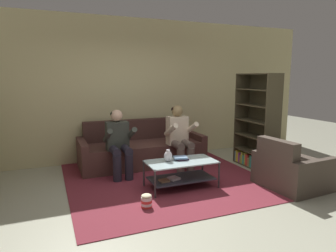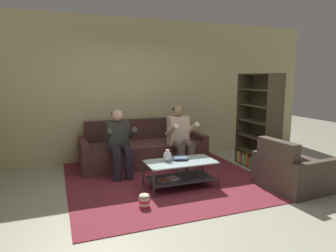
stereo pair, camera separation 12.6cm
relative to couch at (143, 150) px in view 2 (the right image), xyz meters
name	(u,v)px [view 2 (the right image)]	position (x,y,z in m)	size (l,w,h in m)	color
ground	(180,199)	(0.00, -1.89, -0.29)	(16.80, 16.80, 0.00)	#A7A891
back_partition	(134,90)	(0.00, 0.57, 1.16)	(8.40, 0.12, 2.90)	#C7BB86
couch	(143,150)	(0.00, 0.00, 0.00)	(2.40, 0.95, 0.85)	#4B2D28
person_seated_left	(119,140)	(-0.58, -0.56, 0.35)	(0.50, 0.58, 1.16)	#24202B
person_seated_right	(180,135)	(0.58, -0.56, 0.37)	(0.50, 0.58, 1.19)	brown
coffee_table	(180,170)	(0.18, -1.47, 0.00)	(1.08, 0.56, 0.43)	#AAC5C9
area_rug	(162,176)	(0.09, -0.86, -0.28)	(3.18, 3.42, 0.01)	maroon
vase	(167,156)	(-0.01, -1.40, 0.23)	(0.13, 0.13, 0.18)	silver
book_stack	(180,158)	(0.22, -1.39, 0.17)	(0.24, 0.21, 0.05)	#2F1C2F
bookshelf	(259,131)	(2.01, -0.98, 0.42)	(0.36, 0.94, 1.78)	#423B27
armchair	(292,172)	(1.79, -2.11, -0.02)	(0.92, 0.99, 0.79)	#473C32
popcorn_tub	(144,201)	(-0.55, -1.98, -0.19)	(0.14, 0.14, 0.19)	red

